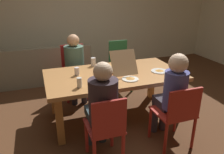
{
  "coord_description": "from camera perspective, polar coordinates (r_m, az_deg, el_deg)",
  "views": [
    {
      "loc": [
        -1.05,
        -2.9,
        1.88
      ],
      "look_at": [
        0.0,
        0.1,
        0.63
      ],
      "focal_mm": 35.4,
      "sensor_mm": 36.0,
      "label": 1
    }
  ],
  "objects": [
    {
      "name": "drinking_glass_2",
      "position": [
        3.62,
        -4.85,
        3.93
      ],
      "size": [
        0.08,
        0.08,
        0.14
      ],
      "primitive_type": "cylinder",
      "color": "silver",
      "rests_on": "dining_table"
    },
    {
      "name": "person_0",
      "position": [
        2.47,
        -2.66,
        -6.96
      ],
      "size": [
        0.32,
        0.54,
        1.21
      ],
      "color": "#324248",
      "rests_on": "ground"
    },
    {
      "name": "person_2",
      "position": [
        3.95,
        -9.55,
        3.81
      ],
      "size": [
        0.34,
        0.5,
        1.19
      ],
      "color": "#302E3B",
      "rests_on": "ground"
    },
    {
      "name": "dining_table",
      "position": [
        3.32,
        0.57,
        -0.47
      ],
      "size": [
        2.01,
        1.08,
        0.73
      ],
      "color": "#B97C44",
      "rests_on": "ground"
    },
    {
      "name": "person_1",
      "position": [
        2.83,
        15.23,
        -3.64
      ],
      "size": [
        0.28,
        0.49,
        1.21
      ],
      "color": "#363038",
      "rests_on": "ground"
    },
    {
      "name": "chair_1",
      "position": [
        2.83,
        16.47,
        -8.92
      ],
      "size": [
        0.45,
        0.44,
        0.86
      ],
      "color": "#A8251A",
      "rests_on": "ground"
    },
    {
      "name": "chair_3",
      "position": [
        4.39,
        1.96,
        3.24
      ],
      "size": [
        0.4,
        0.39,
        0.97
      ],
      "color": "#276637",
      "rests_on": "ground"
    },
    {
      "name": "drinking_glass_0",
      "position": [
        2.83,
        -8.42,
        -1.43
      ],
      "size": [
        0.07,
        0.07,
        0.13
      ],
      "primitive_type": "cylinder",
      "color": "silver",
      "rests_on": "dining_table"
    },
    {
      "name": "chair_2",
      "position": [
        4.14,
        -9.73,
        1.77
      ],
      "size": [
        0.43,
        0.42,
        0.97
      ],
      "color": "#B12423",
      "rests_on": "ground"
    },
    {
      "name": "plate_1",
      "position": [
        3.44,
        12.16,
        1.55
      ],
      "size": [
        0.25,
        0.25,
        0.03
      ],
      "color": "white",
      "rests_on": "dining_table"
    },
    {
      "name": "couch",
      "position": [
        5.11,
        -17.82,
        2.19
      ],
      "size": [
        2.1,
        0.86,
        0.8
      ],
      "color": "gray",
      "rests_on": "ground"
    },
    {
      "name": "ground_plane",
      "position": [
        3.61,
        0.53,
        -9.96
      ],
      "size": [
        20.0,
        20.0,
        0.0
      ],
      "primitive_type": "plane",
      "color": "#57341D"
    },
    {
      "name": "drinking_glass_1",
      "position": [
        3.25,
        -9.06,
        1.46
      ],
      "size": [
        0.07,
        0.07,
        0.12
      ],
      "primitive_type": "cylinder",
      "color": "silver",
      "rests_on": "dining_table"
    },
    {
      "name": "pizza_box_0",
      "position": [
        3.4,
        1.56,
        2.52
      ],
      "size": [
        0.38,
        0.57,
        0.36
      ],
      "color": "tan",
      "rests_on": "dining_table"
    },
    {
      "name": "plate_0",
      "position": [
        3.08,
        4.72,
        -0.43
      ],
      "size": [
        0.23,
        0.23,
        0.03
      ],
      "color": "white",
      "rests_on": "dining_table"
    },
    {
      "name": "back_wall",
      "position": [
        5.77,
        -9.08,
        16.05
      ],
      "size": [
        7.53,
        0.12,
        2.73
      ],
      "primitive_type": "cube",
      "color": "beige",
      "rests_on": "ground"
    },
    {
      "name": "chair_0",
      "position": [
        2.47,
        -1.56,
        -13.18
      ],
      "size": [
        0.39,
        0.44,
        0.88
      ],
      "color": "#B12C25",
      "rests_on": "ground"
    }
  ]
}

